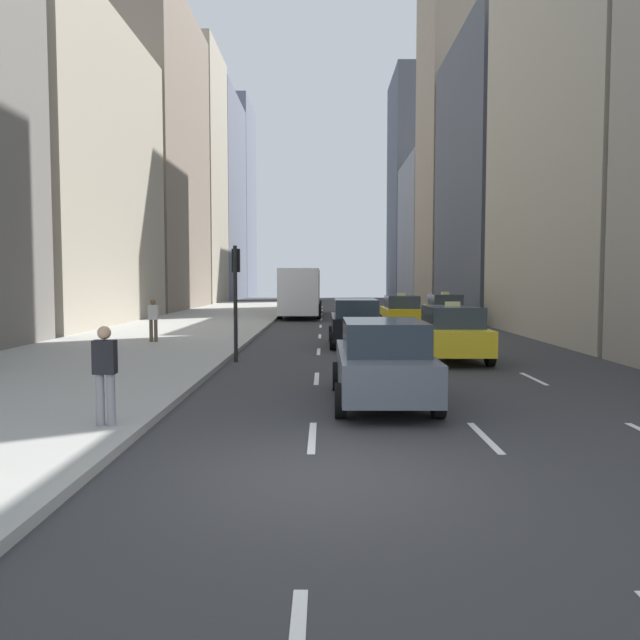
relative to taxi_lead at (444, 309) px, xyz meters
The scene contains 14 objects.
ground_plane 28.11m from the taxi_lead, 104.01° to the right, with size 160.00×160.00×0.00m, color #333335.
sidewalk_left 13.83m from the taxi_lead, behind, with size 8.00×66.00×0.15m, color #9E9E99.
lane_markings 6.04m from the taxi_lead, 134.61° to the right, with size 5.72×56.00×0.01m.
building_row_left 35.11m from the taxi_lead, 128.59° to the left, with size 6.00×93.83×29.02m.
building_row_right 20.65m from the taxi_lead, 71.68° to the left, with size 6.00×81.39×34.42m.
taxi_lead is the anchor object (origin of this frame).
taxi_second 4.04m from the taxi_lead, 133.88° to the right, with size 2.02×4.40×1.87m.
taxi_third 15.86m from the taxi_lead, 100.17° to the right, with size 2.02×4.40×1.87m.
sedan_black_near 12.55m from the taxi_lead, 116.50° to the right, with size 2.02×4.76×1.81m.
sedan_silver_behind 23.16m from the taxi_lead, 104.00° to the right, with size 2.02×4.69×1.73m.
city_bus 11.74m from the taxi_lead, 135.93° to the left, with size 2.80×11.61×3.25m.
pedestrian_near_curb 27.15m from the taxi_lead, 112.57° to the right, with size 0.36×0.22×1.65m.
pedestrian_far_walking 17.50m from the taxi_lead, 140.06° to the right, with size 0.36×0.22×1.65m.
traffic_light_pole 18.63m from the taxi_lead, 120.96° to the right, with size 0.24×0.42×3.60m.
Camera 1 is at (-0.01, -7.98, 2.56)m, focal length 35.00 mm.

